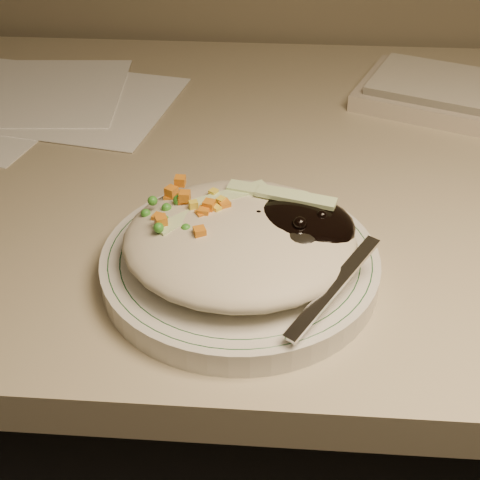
{
  "coord_description": "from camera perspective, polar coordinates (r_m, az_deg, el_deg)",
  "views": [
    {
      "loc": [
        -0.02,
        0.73,
        1.11
      ],
      "look_at": [
        -0.05,
        1.17,
        0.78
      ],
      "focal_mm": 50.0,
      "sensor_mm": 36.0,
      "label": 1
    }
  ],
  "objects": [
    {
      "name": "plate",
      "position": [
        0.57,
        0.0,
        -2.1
      ],
      "size": [
        0.23,
        0.23,
        0.02
      ],
      "primitive_type": "cylinder",
      "color": "silver",
      "rests_on": "desk"
    },
    {
      "name": "meal",
      "position": [
        0.55,
        0.44,
        0.4
      ],
      "size": [
        0.21,
        0.19,
        0.05
      ],
      "color": "#BEB29A",
      "rests_on": "plate"
    },
    {
      "name": "papers",
      "position": [
        0.92,
        -19.5,
        11.23
      ],
      "size": [
        0.46,
        0.3,
        0.0
      ],
      "color": "white",
      "rests_on": "desk"
    },
    {
      "name": "desk",
      "position": [
        0.86,
        4.45,
        -4.66
      ],
      "size": [
        1.4,
        0.7,
        0.74
      ],
      "color": "tan",
      "rests_on": "ground"
    },
    {
      "name": "plate_rim",
      "position": [
        0.56,
        0.0,
        -1.31
      ],
      "size": [
        0.22,
        0.22,
        0.0
      ],
      "color": "#144723",
      "rests_on": "plate"
    }
  ]
}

